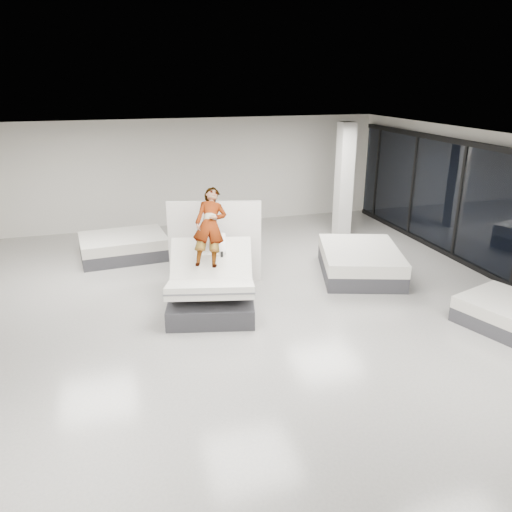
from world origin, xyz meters
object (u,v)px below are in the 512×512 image
remote (222,254)px  person (211,239)px  flat_bed_left_far (124,246)px  hero_bed (211,288)px  divider_panel (215,242)px  column (344,181)px  flat_bed_right_far (360,262)px

remote → person: bearing=122.2°
remote → flat_bed_left_far: size_ratio=0.06×
hero_bed → divider_panel: (0.36, 1.30, 0.50)m
divider_panel → column: 4.80m
flat_bed_right_far → flat_bed_left_far: bearing=151.9°
hero_bed → remote: (0.21, -0.07, 0.70)m
column → remote: bearing=-139.7°
flat_bed_left_far → divider_panel: bearing=-49.6°
divider_panel → flat_bed_left_far: divider_panel is taller
divider_panel → flat_bed_right_far: divider_panel is taller
person → hero_bed: bearing=-90.0°
person → column: 5.53m
flat_bed_right_far → column: (0.88, 2.82, 1.29)m
hero_bed → divider_panel: size_ratio=1.21×
remote → flat_bed_left_far: (-1.75, 3.61, -0.84)m
remote → divider_panel: size_ratio=0.07×
hero_bed → flat_bed_left_far: hero_bed is taller
flat_bed_left_far → person: bearing=-63.4°
hero_bed → column: bearing=38.4°
person → divider_panel: 1.10m
flat_bed_left_far → flat_bed_right_far: bearing=-28.1°
remote → flat_bed_left_far: 4.10m
person → remote: person is taller
divider_panel → column: (4.17, 2.29, 0.68)m
remote → flat_bed_right_far: (3.44, 0.84, -0.81)m
remote → flat_bed_right_far: size_ratio=0.05×
person → flat_bed_right_far: size_ratio=0.62×
flat_bed_left_far → column: column is taller
hero_bed → flat_bed_right_far: bearing=11.9°
hero_bed → person: (0.07, 0.32, 0.90)m
hero_bed → remote: 0.74m
hero_bed → flat_bed_left_far: 3.86m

